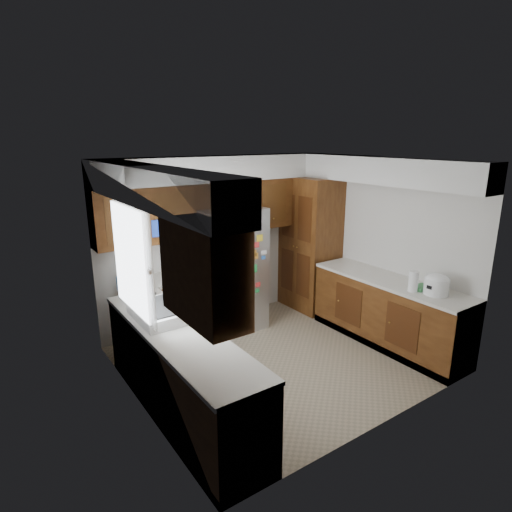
{
  "coord_description": "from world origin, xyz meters",
  "views": [
    {
      "loc": [
        -3.05,
        -3.89,
        2.76
      ],
      "look_at": [
        -0.12,
        0.35,
        1.31
      ],
      "focal_mm": 30.0,
      "sensor_mm": 36.0,
      "label": 1
    }
  ],
  "objects_px": {
    "pantry": "(310,244)",
    "fridge": "(229,269)",
    "paper_towel": "(413,281)",
    "rice_cooker": "(437,284)"
  },
  "relations": [
    {
      "from": "pantry",
      "to": "fridge",
      "type": "distance_m",
      "value": 1.51
    },
    {
      "from": "pantry",
      "to": "fridge",
      "type": "height_order",
      "value": "pantry"
    },
    {
      "from": "fridge",
      "to": "paper_towel",
      "type": "bearing_deg",
      "value": -57.42
    },
    {
      "from": "pantry",
      "to": "paper_towel",
      "type": "height_order",
      "value": "pantry"
    },
    {
      "from": "pantry",
      "to": "paper_towel",
      "type": "distance_m",
      "value": 2.07
    },
    {
      "from": "rice_cooker",
      "to": "paper_towel",
      "type": "distance_m",
      "value": 0.26
    },
    {
      "from": "paper_towel",
      "to": "rice_cooker",
      "type": "bearing_deg",
      "value": -56.23
    },
    {
      "from": "fridge",
      "to": "rice_cooker",
      "type": "relative_size",
      "value": 5.94
    },
    {
      "from": "fridge",
      "to": "rice_cooker",
      "type": "height_order",
      "value": "fridge"
    },
    {
      "from": "rice_cooker",
      "to": "pantry",
      "type": "bearing_deg",
      "value": 89.99
    }
  ]
}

